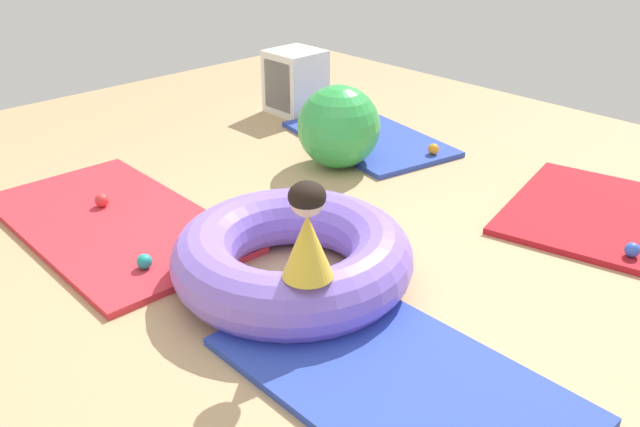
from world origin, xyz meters
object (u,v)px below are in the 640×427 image
object	(u,v)px
inflatable_cushion	(292,257)
play_ball_blue	(632,250)
play_ball_teal	(144,261)
play_ball_orange	(433,149)
exercise_ball_large	(339,127)
storage_cube	(293,82)
play_ball_red	(102,200)
child_in_yellow	(307,232)

from	to	relation	value
inflatable_cushion	play_ball_blue	size ratio (longest dim) A/B	15.21
play_ball_teal	play_ball_orange	xyz separation A→B (m)	(0.03, 2.48, 0.00)
exercise_ball_large	storage_cube	bearing A→B (deg)	152.66
play_ball_teal	play_ball_orange	distance (m)	2.48
inflatable_cushion	play_ball_teal	bearing A→B (deg)	-140.12
play_ball_blue	exercise_ball_large	world-z (taller)	exercise_ball_large
play_ball_blue	play_ball_orange	world-z (taller)	same
inflatable_cushion	play_ball_teal	world-z (taller)	inflatable_cushion
exercise_ball_large	storage_cube	size ratio (longest dim) A/B	1.09
inflatable_cushion	exercise_ball_large	xyz separation A→B (m)	(-1.00, 1.34, 0.14)
play_ball_red	storage_cube	bearing A→B (deg)	107.11
inflatable_cushion	child_in_yellow	distance (m)	0.61
play_ball_teal	play_ball_red	bearing A→B (deg)	166.84
play_ball_orange	storage_cube	world-z (taller)	storage_cube
inflatable_cushion	play_ball_orange	bearing A→B (deg)	106.73
inflatable_cushion	exercise_ball_large	bearing A→B (deg)	126.66
inflatable_cushion	child_in_yellow	bearing A→B (deg)	-32.49
inflatable_cushion	play_ball_red	xyz separation A→B (m)	(-1.49, -0.32, -0.08)
play_ball_blue	play_ball_red	distance (m)	3.21
play_ball_blue	play_ball_teal	size ratio (longest dim) A/B	1.00
play_ball_orange	storage_cube	size ratio (longest dim) A/B	0.15
play_ball_blue	child_in_yellow	bearing A→B (deg)	-113.08
child_in_yellow	play_ball_red	bearing A→B (deg)	-175.11
play_ball_teal	storage_cube	bearing A→B (deg)	122.33
play_ball_orange	play_ball_red	xyz separation A→B (m)	(-0.90, -2.27, 0.00)
child_in_yellow	play_ball_blue	xyz separation A→B (m)	(0.75, 1.77, -0.47)
child_in_yellow	storage_cube	xyz separation A→B (m)	(-2.58, 2.20, -0.28)
inflatable_cushion	play_ball_red	bearing A→B (deg)	-167.98
child_in_yellow	play_ball_orange	world-z (taller)	child_in_yellow
play_ball_orange	play_ball_red	bearing A→B (deg)	-111.66
play_ball_blue	play_ball_teal	xyz separation A→B (m)	(-1.77, -2.04, 0.00)
play_ball_orange	exercise_ball_large	world-z (taller)	exercise_ball_large
storage_cube	play_ball_red	bearing A→B (deg)	-72.89
play_ball_red	storage_cube	world-z (taller)	storage_cube
child_in_yellow	play_ball_red	distance (m)	1.94
child_in_yellow	play_ball_teal	xyz separation A→B (m)	(-1.01, -0.27, -0.47)
child_in_yellow	play_ball_blue	distance (m)	1.98
child_in_yellow	play_ball_blue	size ratio (longest dim) A/B	5.54
play_ball_orange	inflatable_cushion	bearing A→B (deg)	-73.27
play_ball_orange	play_ball_teal	bearing A→B (deg)	-90.81
play_ball_red	inflatable_cushion	bearing A→B (deg)	12.02
inflatable_cushion	play_ball_orange	size ratio (longest dim) A/B	15.07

